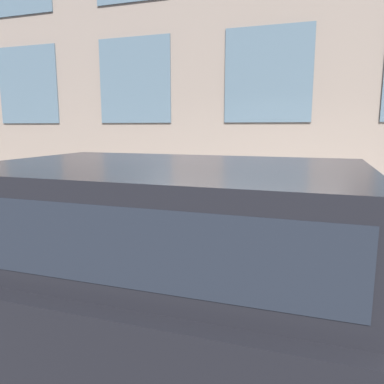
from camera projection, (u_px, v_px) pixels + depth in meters
ground_plane at (223, 302)px, 4.15m from camera, size 80.00×80.00×0.00m
sidewalk at (248, 252)px, 5.56m from camera, size 3.05×60.00×0.18m
fire_hydrant at (215, 235)px, 4.64m from camera, size 0.34×0.45×0.84m
person at (170, 200)px, 4.85m from camera, size 0.33×0.22×1.36m
parked_truck_charcoal_near at (162, 255)px, 2.78m from camera, size 2.07×4.34×1.66m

